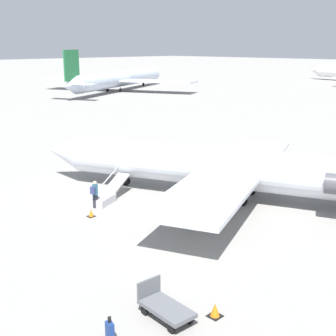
% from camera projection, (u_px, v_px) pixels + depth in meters
% --- Properties ---
extents(ground_plane, '(600.00, 600.00, 0.00)m').
position_uv_depth(ground_plane, '(216.00, 196.00, 31.61)').
color(ground_plane, gray).
extents(airplane_main, '(26.43, 20.48, 7.05)m').
position_uv_depth(airplane_main, '(230.00, 168.00, 30.73)').
color(airplane_main, silver).
rests_on(airplane_main, ground).
extents(airplane_far_left, '(34.46, 43.50, 9.10)m').
position_uv_depth(airplane_far_left, '(120.00, 79.00, 103.74)').
color(airplane_far_left, silver).
rests_on(airplane_far_left, ground).
extents(boarding_stairs, '(2.49, 4.09, 1.74)m').
position_uv_depth(boarding_stairs, '(105.00, 196.00, 30.41)').
color(boarding_stairs, '#B2B2B7').
rests_on(boarding_stairs, ground).
extents(passenger, '(0.45, 0.57, 1.74)m').
position_uv_depth(passenger, '(95.00, 192.00, 29.16)').
color(passenger, '#23232D').
rests_on(passenger, ground).
extents(luggage_cart, '(2.27, 1.26, 1.22)m').
position_uv_depth(luggage_cart, '(164.00, 307.00, 17.45)').
color(luggage_cart, '#595B60').
rests_on(luggage_cart, ground).
extents(suitcase, '(0.41, 0.32, 0.88)m').
position_uv_depth(suitcase, '(110.00, 331.00, 16.20)').
color(suitcase, navy).
rests_on(suitcase, ground).
extents(traffic_cone_near_stairs, '(0.42, 0.42, 0.46)m').
position_uv_depth(traffic_cone_near_stairs, '(91.00, 213.00, 27.84)').
color(traffic_cone_near_stairs, black).
rests_on(traffic_cone_near_stairs, ground).
extents(traffic_cone_near_cart, '(0.50, 0.50, 0.55)m').
position_uv_depth(traffic_cone_near_cart, '(215.00, 310.00, 17.57)').
color(traffic_cone_near_cart, black).
rests_on(traffic_cone_near_cart, ground).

